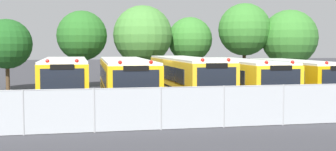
% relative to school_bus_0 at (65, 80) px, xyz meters
% --- Properties ---
extents(ground_plane, '(160.00, 160.00, 0.00)m').
position_rel_school_bus_0_xyz_m(ground_plane, '(6.99, -0.16, -1.44)').
color(ground_plane, '#38383D').
extents(school_bus_0, '(2.49, 9.89, 2.74)m').
position_rel_school_bus_0_xyz_m(school_bus_0, '(0.00, 0.00, 0.00)').
color(school_bus_0, yellow).
rests_on(school_bus_0, ground_plane).
extents(school_bus_1, '(2.85, 11.73, 2.70)m').
position_rel_school_bus_0_xyz_m(school_bus_1, '(3.38, -0.30, -0.01)').
color(school_bus_1, yellow).
rests_on(school_bus_1, ground_plane).
extents(school_bus_2, '(2.55, 11.32, 2.76)m').
position_rel_school_bus_0_xyz_m(school_bus_2, '(7.06, -0.06, 0.02)').
color(school_bus_2, yellow).
rests_on(school_bus_2, ground_plane).
extents(school_bus_3, '(2.60, 11.30, 2.62)m').
position_rel_school_bus_0_xyz_m(school_bus_3, '(10.43, -0.01, -0.05)').
color(school_bus_3, yellow).
rests_on(school_bus_3, ground_plane).
extents(school_bus_4, '(2.81, 10.15, 2.55)m').
position_rel_school_bus_0_xyz_m(school_bus_4, '(14.11, -0.08, -0.09)').
color(school_bus_4, '#EAA80C').
rests_on(school_bus_4, ground_plane).
extents(tree_0, '(3.67, 3.67, 5.30)m').
position_rel_school_bus_0_xyz_m(tree_0, '(-4.24, 8.82, 2.05)').
color(tree_0, '#4C3823').
rests_on(tree_0, ground_plane).
extents(tree_1, '(3.86, 3.86, 6.04)m').
position_rel_school_bus_0_xyz_m(tree_1, '(1.20, 9.41, 2.61)').
color(tree_1, '#4C3823').
rests_on(tree_1, ground_plane).
extents(tree_2, '(4.72, 4.72, 6.55)m').
position_rel_school_bus_0_xyz_m(tree_2, '(5.94, 9.71, 2.79)').
color(tree_2, '#4C3823').
rests_on(tree_2, ground_plane).
extents(tree_3, '(3.80, 3.75, 5.73)m').
position_rel_school_bus_0_xyz_m(tree_3, '(10.18, 10.78, 2.43)').
color(tree_3, '#4C3823').
rests_on(tree_3, ground_plane).
extents(tree_4, '(4.40, 4.40, 6.89)m').
position_rel_school_bus_0_xyz_m(tree_4, '(14.51, 9.88, 3.28)').
color(tree_4, '#4C3823').
rests_on(tree_4, ground_plane).
extents(tree_5, '(4.70, 4.70, 6.34)m').
position_rel_school_bus_0_xyz_m(tree_5, '(18.32, 9.04, 2.55)').
color(tree_5, '#4C3823').
rests_on(tree_5, ground_plane).
extents(chainlink_fence, '(21.07, 0.07, 1.73)m').
position_rel_school_bus_0_xyz_m(chainlink_fence, '(6.55, -8.36, -0.54)').
color(chainlink_fence, '#9EA0A3').
rests_on(chainlink_fence, ground_plane).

